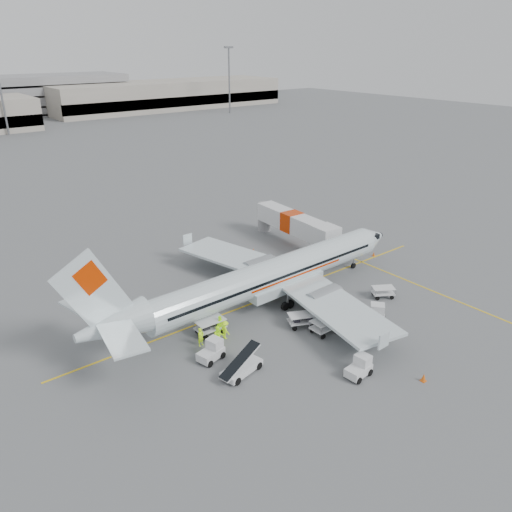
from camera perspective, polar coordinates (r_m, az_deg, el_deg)
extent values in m
plane|color=#56595B|center=(49.81, 1.44, -4.73)|extent=(360.00, 360.00, 0.00)
cube|color=yellow|center=(49.81, 1.44, -4.73)|extent=(44.00, 0.20, 0.01)
cube|color=yellow|center=(54.73, 18.33, -3.30)|extent=(0.20, 20.00, 0.01)
cone|color=#E0590F|center=(60.79, 13.31, 0.24)|extent=(0.32, 0.32, 0.53)
cone|color=#E0590F|center=(59.93, -0.31, 0.62)|extent=(0.40, 0.40, 0.65)
cone|color=#E0590F|center=(40.28, 18.61, -13.01)|extent=(0.41, 0.41, 0.66)
imported|color=#BEFF14|center=(42.20, -6.33, -9.18)|extent=(0.67, 0.52, 1.65)
imported|color=#BEFF14|center=(41.89, -4.30, -9.15)|extent=(1.13, 1.02, 1.89)
imported|color=#BEFF14|center=(42.97, -3.55, -8.41)|extent=(0.62, 1.08, 1.66)
imported|color=#BEFF14|center=(43.66, -4.11, -7.82)|extent=(1.10, 0.73, 1.73)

